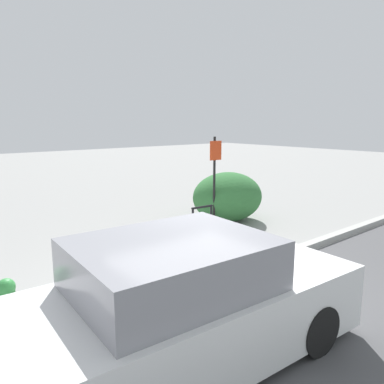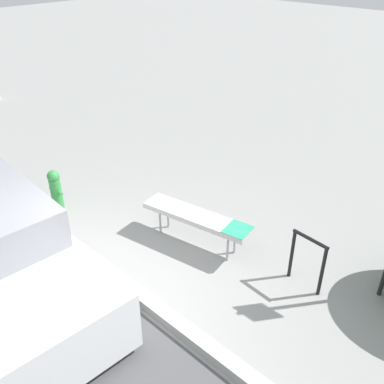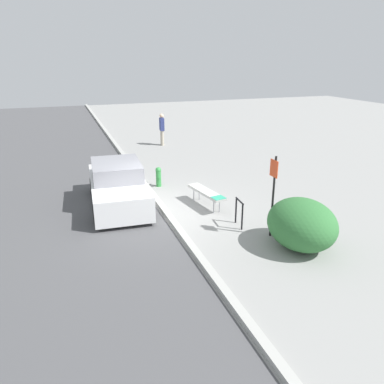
% 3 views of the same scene
% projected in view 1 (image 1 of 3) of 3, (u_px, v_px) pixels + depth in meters
% --- Properties ---
extents(ground_plane, '(60.00, 60.00, 0.00)m').
position_uv_depth(ground_plane, '(206.00, 287.00, 6.11)').
color(ground_plane, gray).
extents(curb, '(60.00, 0.20, 0.13)m').
position_uv_depth(curb, '(206.00, 283.00, 6.09)').
color(curb, '#A8A8A3').
rests_on(curb, ground_plane).
extents(bench, '(1.87, 0.72, 0.56)m').
position_uv_depth(bench, '(142.00, 240.00, 6.94)').
color(bench, '#99999E').
rests_on(bench, ground_plane).
extents(bike_rack, '(0.55, 0.10, 0.83)m').
position_uv_depth(bike_rack, '(202.00, 220.00, 8.29)').
color(bike_rack, black).
rests_on(bike_rack, ground_plane).
extents(sign_post, '(0.36, 0.08, 2.30)m').
position_uv_depth(sign_post, '(215.00, 175.00, 9.08)').
color(sign_post, black).
rests_on(sign_post, ground_plane).
extents(fire_hydrant, '(0.36, 0.22, 0.77)m').
position_uv_depth(fire_hydrant, '(8.00, 306.00, 4.63)').
color(fire_hydrant, '#338C3F').
rests_on(fire_hydrant, ground_plane).
extents(shrub_hedge, '(1.99, 1.69, 1.33)m').
position_uv_depth(shrub_hedge, '(228.00, 197.00, 10.05)').
color(shrub_hedge, '#337038').
rests_on(shrub_hedge, ground_plane).
extents(parked_car_near, '(4.27, 1.99, 1.45)m').
position_uv_depth(parked_car_near, '(182.00, 307.00, 4.10)').
color(parked_car_near, black).
rests_on(parked_car_near, ground_plane).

